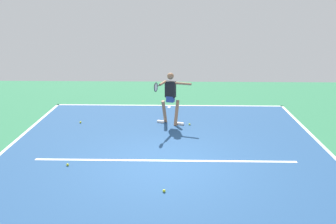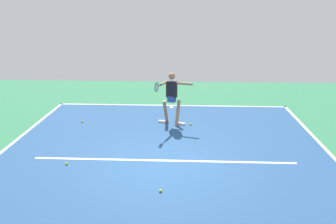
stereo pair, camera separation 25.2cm
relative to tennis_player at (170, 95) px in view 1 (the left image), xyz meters
The scene contains 10 objects.
ground_plane 3.36m from the tennis_player, 88.57° to the left, with size 20.14×20.14×0.00m, color #2D754C.
court_surface 3.36m from the tennis_player, 88.57° to the left, with size 9.07×11.09×0.00m, color navy.
court_line_baseline_near 2.51m from the tennis_player, 88.01° to the right, with size 9.07×0.10×0.01m, color white.
court_line_service 3.14m from the tennis_player, 88.46° to the left, with size 6.80×0.10×0.01m, color white.
court_line_centre_mark 2.32m from the tennis_player, 87.82° to the right, with size 0.10×0.30×0.01m, color white.
tennis_player is the anchor object (origin of this frame).
tennis_ball_centre_court 1.17m from the tennis_player, behind, with size 0.07×0.07×0.07m, color #C6E53D.
tennis_ball_by_sideline 4.30m from the tennis_player, 53.00° to the left, with size 0.07×0.07×0.07m, color yellow.
tennis_ball_near_service_line 3.21m from the tennis_player, ahead, with size 0.07×0.07×0.07m, color yellow.
tennis_ball_near_player 4.70m from the tennis_player, 89.36° to the left, with size 0.07×0.07×0.07m, color #CCE033.
Camera 1 is at (-0.28, 8.33, 3.91)m, focal length 38.46 mm.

